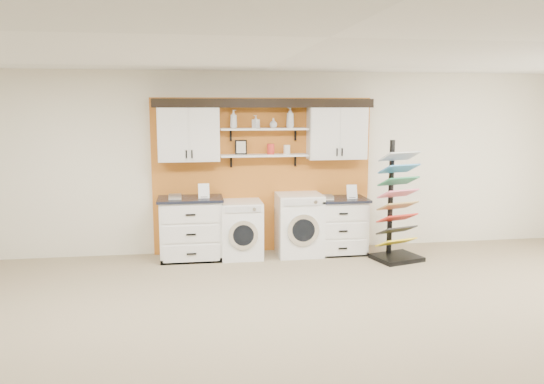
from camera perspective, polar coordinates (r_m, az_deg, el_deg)
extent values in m
plane|color=gray|center=(4.88, 5.61, -18.53)|extent=(10.00, 10.00, 0.00)
plane|color=white|center=(4.35, 6.20, 16.21)|extent=(10.00, 10.00, 0.00)
plane|color=#EEE6CE|center=(8.30, -1.03, 3.19)|extent=(10.00, 0.00, 10.00)
cube|color=#BD6820|center=(8.29, -0.99, 1.79)|extent=(3.40, 0.07, 2.40)
cube|color=silver|center=(7.99, -8.95, 6.31)|extent=(0.90, 0.34, 0.84)
cube|color=silver|center=(7.82, -10.58, 6.20)|extent=(0.42, 0.01, 0.78)
cube|color=silver|center=(7.82, -7.33, 6.28)|extent=(0.42, 0.01, 0.78)
cube|color=silver|center=(8.29, 6.96, 6.45)|extent=(0.90, 0.34, 0.84)
cube|color=silver|center=(8.07, 5.78, 6.40)|extent=(0.42, 0.01, 0.78)
cube|color=silver|center=(8.19, 8.78, 6.38)|extent=(0.42, 0.01, 0.78)
cube|color=silver|center=(8.09, -0.84, 3.96)|extent=(1.32, 0.28, 0.03)
cube|color=silver|center=(8.06, -0.85, 6.79)|extent=(1.32, 0.28, 0.03)
cube|color=black|center=(8.07, -0.87, 9.64)|extent=(3.30, 0.40, 0.10)
cube|color=black|center=(7.89, -0.68, 9.21)|extent=(3.30, 0.04, 0.04)
cube|color=black|center=(8.09, -3.36, 4.84)|extent=(0.18, 0.02, 0.22)
cube|color=beige|center=(8.08, -3.35, 4.83)|extent=(0.14, 0.01, 0.18)
cylinder|color=red|center=(8.09, -0.14, 4.64)|extent=(0.11, 0.11, 0.16)
cylinder|color=silver|center=(8.13, 1.61, 4.59)|extent=(0.10, 0.10, 0.14)
cube|color=silver|center=(8.04, -8.70, -4.00)|extent=(0.89, 0.60, 0.89)
cube|color=black|center=(7.88, -8.63, -7.37)|extent=(0.89, 0.06, 0.07)
cube|color=black|center=(7.95, -8.78, -0.72)|extent=(0.95, 0.66, 0.04)
cube|color=silver|center=(7.68, -8.75, -2.42)|extent=(0.82, 0.02, 0.25)
cube|color=silver|center=(7.74, -8.70, -4.51)|extent=(0.82, 0.02, 0.25)
cube|color=silver|center=(7.81, -8.65, -6.56)|extent=(0.82, 0.02, 0.25)
cube|color=silver|center=(8.35, 7.04, -3.70)|extent=(0.83, 0.60, 0.83)
cube|color=black|center=(8.19, 7.50, -6.72)|extent=(0.83, 0.06, 0.06)
cube|color=black|center=(8.26, 7.10, -0.76)|extent=(0.89, 0.66, 0.04)
cube|color=silver|center=(8.00, 7.67, -2.30)|extent=(0.76, 0.02, 0.23)
cube|color=silver|center=(8.06, 7.63, -4.17)|extent=(0.76, 0.02, 0.23)
cube|color=silver|center=(8.13, 7.59, -6.01)|extent=(0.76, 0.02, 0.23)
cube|color=white|center=(8.07, -3.34, -3.98)|extent=(0.61, 0.66, 0.86)
cube|color=silver|center=(7.67, -3.14, -1.88)|extent=(0.52, 0.02, 0.09)
cylinder|color=silver|center=(7.75, -3.11, -4.64)|extent=(0.43, 0.05, 0.43)
cylinder|color=black|center=(7.73, -3.09, -4.68)|extent=(0.31, 0.03, 0.31)
cube|color=white|center=(8.19, 2.89, -3.47)|extent=(0.68, 0.66, 0.95)
cube|color=silver|center=(7.79, 3.40, -1.10)|extent=(0.58, 0.02, 0.10)
cylinder|color=silver|center=(7.87, 3.37, -4.10)|extent=(0.48, 0.05, 0.48)
cylinder|color=black|center=(7.85, 3.41, -4.14)|extent=(0.34, 0.03, 0.34)
cube|color=black|center=(8.19, 13.25, -6.89)|extent=(0.77, 0.70, 0.06)
cube|color=black|center=(8.15, 12.64, -0.57)|extent=(0.07, 0.07, 1.72)
cube|color=yellow|center=(8.15, 13.21, -5.25)|extent=(0.60, 0.44, 0.15)
cube|color=black|center=(8.10, 13.26, -3.99)|extent=(0.60, 0.44, 0.15)
cube|color=red|center=(8.06, 13.31, -2.72)|extent=(0.60, 0.44, 0.15)
cube|color=olive|center=(8.03, 13.36, -1.44)|extent=(0.60, 0.44, 0.15)
cube|color=#E46584|center=(8.00, 13.40, -0.15)|extent=(0.60, 0.44, 0.15)
cube|color=#227D4F|center=(7.97, 13.45, 1.15)|extent=(0.60, 0.44, 0.15)
cube|color=#3880C5|center=(7.95, 13.50, 2.45)|extent=(0.60, 0.44, 0.15)
cube|color=#BDBDBD|center=(7.93, 13.55, 3.77)|extent=(0.60, 0.44, 0.15)
imported|color=silver|center=(8.01, -4.16, 7.84)|extent=(0.15, 0.15, 0.27)
imported|color=silver|center=(8.04, -1.75, 7.57)|extent=(0.12, 0.12, 0.19)
imported|color=silver|center=(8.08, 0.14, 7.43)|extent=(0.16, 0.16, 0.15)
imported|color=silver|center=(8.12, 1.97, 8.00)|extent=(0.17, 0.17, 0.31)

